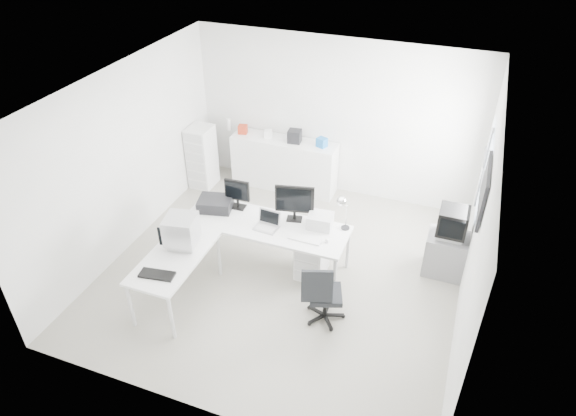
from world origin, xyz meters
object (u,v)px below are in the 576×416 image
at_px(lcd_monitor_large, 295,203).
at_px(crt_monitor, 182,233).
at_px(tv_cabinet, 446,254).
at_px(drawer_pedestal, 312,257).
at_px(sideboard, 284,164).
at_px(side_desk, 177,278).
at_px(office_chair, 326,292).
at_px(laser_printer, 320,221).
at_px(filing_cabinet, 202,157).
at_px(lcd_monitor_small, 237,194).
at_px(main_desk, 266,244).
at_px(laptop, 266,222).
at_px(crt_tv, 452,224).
at_px(inkjet_printer, 215,204).

xyz_separation_m(lcd_monitor_large, crt_monitor, (-1.20, -1.10, -0.08)).
relative_size(crt_monitor, tv_cabinet, 0.64).
bearing_deg(drawer_pedestal, sideboard, 120.39).
distance_m(side_desk, office_chair, 2.03).
relative_size(laser_printer, tv_cabinet, 0.54).
xyz_separation_m(drawer_pedestal, filing_cabinet, (-2.69, 1.69, 0.28)).
bearing_deg(lcd_monitor_small, filing_cabinet, 131.20).
bearing_deg(main_desk, crt_monitor, -135.00).
xyz_separation_m(lcd_monitor_large, sideboard, (-0.90, 1.94, -0.56)).
xyz_separation_m(tv_cabinet, sideboard, (-3.06, 1.41, 0.16)).
xyz_separation_m(main_desk, laser_printer, (0.75, 0.22, 0.47)).
height_order(drawer_pedestal, laptop, laptop).
bearing_deg(drawer_pedestal, laptop, -167.01).
xyz_separation_m(sideboard, filing_cabinet, (-1.44, -0.45, 0.10)).
relative_size(lcd_monitor_large, crt_monitor, 1.41).
xyz_separation_m(drawer_pedestal, crt_tv, (1.81, 0.72, 0.57)).
bearing_deg(filing_cabinet, lcd_monitor_small, -45.88).
distance_m(lcd_monitor_large, laser_printer, 0.44).
bearing_deg(main_desk, laser_printer, 16.35).
xyz_separation_m(office_chair, crt_tv, (1.36, 1.52, 0.40)).
xyz_separation_m(lcd_monitor_small, filing_cabinet, (-1.44, 1.49, -0.41)).
relative_size(inkjet_printer, lcd_monitor_large, 0.84).
bearing_deg(lcd_monitor_large, side_desk, -144.36).
relative_size(lcd_monitor_small, office_chair, 0.51).
distance_m(side_desk, filing_cabinet, 3.06).
bearing_deg(lcd_monitor_small, crt_monitor, -108.18).
height_order(sideboard, filing_cabinet, filing_cabinet).
height_order(lcd_monitor_small, tv_cabinet, lcd_monitor_small).
bearing_deg(laptop, inkjet_printer, 171.75).
height_order(drawer_pedestal, filing_cabinet, filing_cabinet).
distance_m(lcd_monitor_small, crt_tv, 3.11).
height_order(main_desk, sideboard, sideboard).
relative_size(main_desk, laptop, 6.56).
distance_m(tv_cabinet, crt_tv, 0.55).
distance_m(laptop, laser_printer, 0.77).
bearing_deg(side_desk, laptop, 48.01).
bearing_deg(lcd_monitor_small, drawer_pedestal, -12.02).
bearing_deg(main_desk, filing_cabinet, 138.92).
height_order(laser_printer, crt_tv, crt_tv).
height_order(inkjet_printer, crt_tv, crt_tv).
bearing_deg(tv_cabinet, main_desk, -162.84).
height_order(side_desk, office_chair, office_chair).
bearing_deg(inkjet_printer, lcd_monitor_small, 13.25).
bearing_deg(crt_monitor, laptop, 28.53).
relative_size(drawer_pedestal, laser_printer, 1.75).
relative_size(inkjet_printer, laser_printer, 1.42).
distance_m(lcd_monitor_small, laser_printer, 1.31).
xyz_separation_m(inkjet_printer, laser_printer, (1.60, 0.12, 0.01)).
bearing_deg(crt_tv, tv_cabinet, 0.00).
bearing_deg(side_desk, lcd_monitor_large, 48.37).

